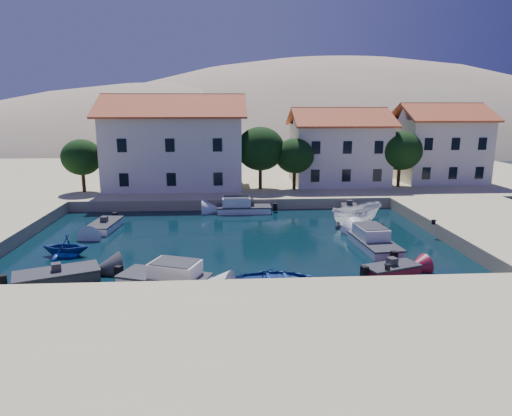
# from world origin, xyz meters

# --- Properties ---
(ground) EXTENTS (400.00, 400.00, 0.00)m
(ground) POSITION_xyz_m (0.00, 0.00, 0.00)
(ground) COLOR black
(ground) RESTS_ON ground
(quay_south) EXTENTS (52.00, 12.00, 1.00)m
(quay_south) POSITION_xyz_m (0.00, -6.00, 0.50)
(quay_south) COLOR tan
(quay_south) RESTS_ON ground
(quay_east) EXTENTS (11.00, 20.00, 1.00)m
(quay_east) POSITION_xyz_m (20.50, 10.00, 0.50)
(quay_east) COLOR tan
(quay_east) RESTS_ON ground
(quay_north) EXTENTS (80.00, 36.00, 1.00)m
(quay_north) POSITION_xyz_m (2.00, 38.00, 0.50)
(quay_north) COLOR tan
(quay_north) RESTS_ON ground
(hills) EXTENTS (254.00, 176.00, 99.00)m
(hills) POSITION_xyz_m (20.64, 123.62, -23.40)
(hills) COLOR tan
(hills) RESTS_ON ground
(building_left) EXTENTS (14.70, 9.45, 9.70)m
(building_left) POSITION_xyz_m (-6.00, 28.00, 5.94)
(building_left) COLOR white
(building_left) RESTS_ON quay_north
(building_mid) EXTENTS (10.50, 8.40, 8.30)m
(building_mid) POSITION_xyz_m (12.00, 29.00, 5.22)
(building_mid) COLOR white
(building_mid) RESTS_ON quay_north
(building_right) EXTENTS (9.45, 8.40, 8.80)m
(building_right) POSITION_xyz_m (24.00, 30.00, 5.47)
(building_right) COLOR white
(building_right) RESTS_ON quay_north
(trees) EXTENTS (37.30, 5.30, 6.45)m
(trees) POSITION_xyz_m (4.51, 25.46, 4.84)
(trees) COLOR #382314
(trees) RESTS_ON quay_north
(bollards) EXTENTS (29.36, 9.56, 0.30)m
(bollards) POSITION_xyz_m (2.80, 3.87, 1.15)
(bollards) COLOR black
(bollards) RESTS_ON ground
(motorboat_grey_sw) EXTENTS (4.86, 3.54, 1.25)m
(motorboat_grey_sw) POSITION_xyz_m (-9.94, 2.84, 0.29)
(motorboat_grey_sw) COLOR #323337
(motorboat_grey_sw) RESTS_ON ground
(cabin_cruiser_south) EXTENTS (5.29, 3.67, 1.60)m
(cabin_cruiser_south) POSITION_xyz_m (-3.92, 1.84, 0.48)
(cabin_cruiser_south) COLOR white
(cabin_cruiser_south) RESTS_ON ground
(rowboat_south) EXTENTS (4.41, 3.30, 0.87)m
(rowboat_south) POSITION_xyz_m (2.07, 1.69, 0.00)
(rowboat_south) COLOR navy
(rowboat_south) RESTS_ON ground
(motorboat_red_se) EXTENTS (3.51, 2.44, 1.25)m
(motorboat_red_se) POSITION_xyz_m (8.91, 2.59, 0.30)
(motorboat_red_se) COLOR maroon
(motorboat_red_se) RESTS_ON ground
(cabin_cruiser_east) EXTENTS (2.51, 5.37, 1.60)m
(cabin_cruiser_east) POSITION_xyz_m (9.50, 7.53, 0.48)
(cabin_cruiser_east) COLOR white
(cabin_cruiser_east) RESTS_ON ground
(boat_east) EXTENTS (5.08, 3.39, 1.84)m
(boat_east) POSITION_xyz_m (10.12, 14.18, 0.00)
(boat_east) COLOR white
(boat_east) RESTS_ON ground
(motorboat_white_ne) EXTENTS (1.88, 3.24, 1.25)m
(motorboat_white_ne) POSITION_xyz_m (10.74, 18.72, 0.30)
(motorboat_white_ne) COLOR white
(motorboat_white_ne) RESTS_ON ground
(rowboat_west) EXTENTS (3.35, 2.99, 1.59)m
(rowboat_west) POSITION_xyz_m (-10.99, 7.37, 0.00)
(rowboat_west) COLOR navy
(rowboat_west) RESTS_ON ground
(motorboat_white_west) EXTENTS (2.21, 4.25, 1.25)m
(motorboat_white_west) POSITION_xyz_m (-10.15, 13.75, 0.29)
(motorboat_white_west) COLOR white
(motorboat_white_west) RESTS_ON ground
(cabin_cruiser_north) EXTENTS (4.91, 2.10, 1.60)m
(cabin_cruiser_north) POSITION_xyz_m (1.02, 19.00, 0.48)
(cabin_cruiser_north) COLOR white
(cabin_cruiser_north) RESTS_ON ground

